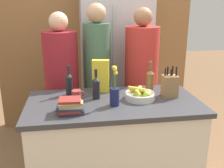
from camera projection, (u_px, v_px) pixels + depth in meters
name	position (u px, v px, depth m)	size (l,w,h in m)	color
kitchen_island	(114.00, 149.00, 2.33)	(1.44, 0.76, 0.92)	silver
back_wall_wood	(95.00, 34.00, 3.61)	(2.64, 0.12, 2.60)	olive
refrigerator	(115.00, 58.00, 3.38)	(0.86, 0.63, 2.05)	#B7B7BC
fruit_bowl	(140.00, 95.00, 2.22)	(0.26, 0.26, 0.11)	silver
knife_block	(170.00, 86.00, 2.28)	(0.13, 0.11, 0.27)	olive
flower_vase	(115.00, 92.00, 2.07)	(0.08, 0.08, 0.33)	#191E4C
cereal_box	(101.00, 76.00, 2.38)	(0.16, 0.09, 0.30)	yellow
coffee_mug	(77.00, 95.00, 2.19)	(0.11, 0.08, 0.09)	#99332D
book_stack	(70.00, 106.00, 1.95)	(0.21, 0.16, 0.11)	#2D334C
bottle_oil	(96.00, 87.00, 2.22)	(0.07, 0.07, 0.26)	black
bottle_vinegar	(150.00, 81.00, 2.36)	(0.07, 0.07, 0.29)	brown
bottle_wine	(69.00, 83.00, 2.31)	(0.06, 0.06, 0.27)	black
person_at_sink	(62.00, 82.00, 2.74)	(0.35, 0.35, 1.63)	#383842
person_in_blue	(98.00, 74.00, 2.81)	(0.28, 0.28, 1.71)	#383842
person_in_red_tee	(141.00, 77.00, 2.86)	(0.36, 0.36, 1.67)	#383842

